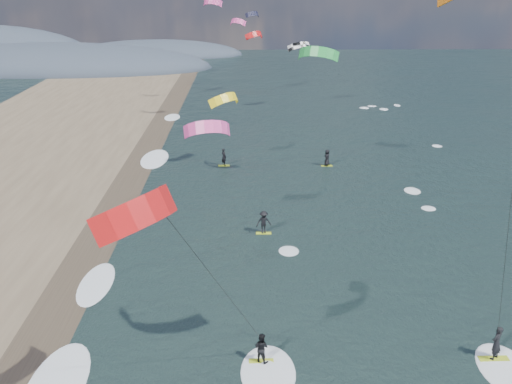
{
  "coord_description": "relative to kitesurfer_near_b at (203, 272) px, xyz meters",
  "views": [
    {
      "loc": [
        -1.54,
        -15.32,
        17.42
      ],
      "look_at": [
        -1.0,
        12.0,
        7.0
      ],
      "focal_mm": 40.0,
      "sensor_mm": 36.0,
      "label": 1
    }
  ],
  "objects": [
    {
      "name": "coastal_hills",
      "position": [
        -41.72,
        104.66,
        -7.21
      ],
      "size": [
        80.0,
        41.0,
        15.0
      ],
      "color": "#3D4756",
      "rests_on": "ground"
    },
    {
      "name": "far_kitesurfers",
      "position": [
        4.15,
        26.3,
        -6.34
      ],
      "size": [
        11.14,
        16.47,
        1.76
      ],
      "color": "#A7BE21",
      "rests_on": "ground"
    },
    {
      "name": "shoreline_surf",
      "position": [
        -7.68,
        11.55,
        -7.21
      ],
      "size": [
        2.4,
        79.4,
        0.11
      ],
      "color": "white",
      "rests_on": "ground"
    },
    {
      "name": "kitesurfer_near_b",
      "position": [
        0.0,
        0.0,
        0.0
      ],
      "size": [
        6.65,
        9.12,
        11.85
      ],
      "color": "#A7BE21",
      "rests_on": "ground"
    },
    {
      "name": "bg_kite_field",
      "position": [
        2.91,
        51.28,
        3.6
      ],
      "size": [
        15.47,
        74.4,
        11.74
      ],
      "color": "#D83F8C",
      "rests_on": "ground"
    },
    {
      "name": "wet_sand_strip",
      "position": [
        -8.88,
        6.8,
        -7.2
      ],
      "size": [
        3.0,
        240.0,
        0.0
      ],
      "primitive_type": "cube",
      "color": "#382D23",
      "rests_on": "ground"
    }
  ]
}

